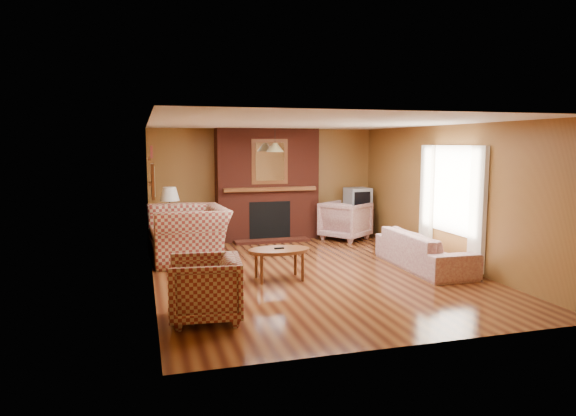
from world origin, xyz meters
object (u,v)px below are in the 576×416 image
object	(u,v)px
side_table	(171,234)
crt_tv	(358,198)
tv_stand	(357,222)
floral_armchair	(346,220)
fireplace	(267,185)
plaid_loveseat	(188,234)
coffee_table	(279,252)
plaid_armchair	(205,289)
table_lamp	(170,201)
floral_sofa	(424,250)

from	to	relation	value
side_table	crt_tv	size ratio (longest dim) A/B	1.14
tv_stand	floral_armchair	bearing A→B (deg)	-146.92
fireplace	plaid_loveseat	world-z (taller)	fireplace
plaid_loveseat	coffee_table	size ratio (longest dim) A/B	1.56
coffee_table	side_table	distance (m)	3.17
fireplace	tv_stand	distance (m)	2.23
plaid_armchair	side_table	bearing A→B (deg)	-172.32
fireplace	coffee_table	world-z (taller)	fireplace
fireplace	plaid_armchair	world-z (taller)	fireplace
crt_tv	table_lamp	bearing A→B (deg)	-175.26
plaid_loveseat	floral_armchair	xyz separation A→B (m)	(3.48, 1.12, -0.07)
coffee_table	side_table	world-z (taller)	side_table
fireplace	floral_armchair	distance (m)	1.87
plaid_armchair	side_table	size ratio (longest dim) A/B	1.40
plaid_loveseat	floral_armchair	bearing A→B (deg)	103.43
side_table	tv_stand	size ratio (longest dim) A/B	0.96
floral_sofa	floral_armchair	size ratio (longest dim) A/B	2.29
table_lamp	crt_tv	bearing A→B (deg)	4.74
crt_tv	tv_stand	bearing A→B (deg)	90.00
plaid_loveseat	side_table	xyz separation A→B (m)	(-0.25, 1.09, -0.18)
side_table	table_lamp	xyz separation A→B (m)	(0.00, 0.00, 0.65)
plaid_loveseat	table_lamp	distance (m)	1.22
floral_armchair	plaid_loveseat	bearing A→B (deg)	71.73
floral_sofa	table_lamp	bearing A→B (deg)	56.60
coffee_table	crt_tv	bearing A→B (deg)	49.62
side_table	floral_sofa	bearing A→B (deg)	-34.58
floral_sofa	side_table	distance (m)	4.86
floral_armchair	coffee_table	distance (m)	3.63
floral_armchair	coffee_table	xyz separation A→B (m)	(-2.26, -2.84, 0.01)
plaid_armchair	table_lamp	world-z (taller)	table_lamp
plaid_loveseat	coffee_table	xyz separation A→B (m)	(1.22, -1.72, -0.06)
plaid_armchair	floral_sofa	size ratio (longest dim) A/B	0.40
coffee_table	tv_stand	world-z (taller)	tv_stand
plaid_armchair	tv_stand	distance (m)	6.16
coffee_table	side_table	size ratio (longest dim) A/B	1.58
plaid_loveseat	tv_stand	xyz separation A→B (m)	(3.90, 1.44, -0.17)
fireplace	floral_sofa	xyz separation A→B (m)	(1.90, -3.29, -0.88)
fireplace	table_lamp	xyz separation A→B (m)	(-2.10, -0.53, -0.23)
plaid_armchair	floral_armchair	bearing A→B (deg)	146.28
tv_stand	side_table	bearing A→B (deg)	-179.63
floral_armchair	plaid_armchair	bearing A→B (deg)	104.46
fireplace	tv_stand	world-z (taller)	fireplace
plaid_armchair	coffee_table	size ratio (longest dim) A/B	0.88
side_table	tv_stand	xyz separation A→B (m)	(4.15, 0.35, 0.01)
plaid_armchair	tv_stand	size ratio (longest dim) A/B	1.34
tv_stand	crt_tv	distance (m)	0.55
plaid_armchair	crt_tv	size ratio (longest dim) A/B	1.59
plaid_loveseat	crt_tv	distance (m)	4.17
fireplace	floral_sofa	world-z (taller)	fireplace
floral_armchair	crt_tv	size ratio (longest dim) A/B	1.72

